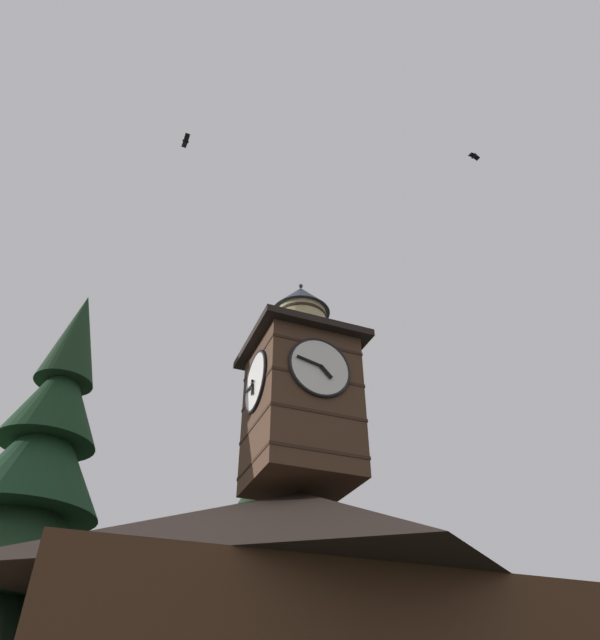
{
  "coord_description": "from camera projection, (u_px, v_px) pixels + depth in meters",
  "views": [
    {
      "loc": [
        6.35,
        14.08,
        1.97
      ],
      "look_at": [
        0.39,
        -0.82,
        13.7
      ],
      "focal_mm": 31.0,
      "sensor_mm": 36.0,
      "label": 1
    }
  ],
  "objects": [
    {
      "name": "building_main",
      "position": [
        301.0,
        632.0,
        14.47
      ],
      "size": [
        13.83,
        9.87,
        7.6
      ],
      "color": "#472D1C",
      "rests_on": "ground_plane"
    },
    {
      "name": "clock_tower",
      "position": [
        301.0,
        391.0,
        18.24
      ],
      "size": [
        3.79,
        3.79,
        7.85
      ],
      "color": "#4C3323",
      "rests_on": "building_main"
    },
    {
      "name": "pine_tree_behind",
      "position": [
        259.0,
        606.0,
        19.79
      ],
      "size": [
        6.35,
        6.35,
        12.82
      ],
      "color": "#473323",
      "rests_on": "ground_plane"
    },
    {
      "name": "pine_tree_aside",
      "position": [
        22.0,
        526.0,
        17.17
      ],
      "size": [
        6.82,
        6.82,
        16.05
      ],
      "color": "#473323",
      "rests_on": "ground_plane"
    },
    {
      "name": "moon",
      "position": [
        302.0,
        586.0,
        43.26
      ],
      "size": [
        1.83,
        1.83,
        1.83
      ],
      "color": "silver"
    },
    {
      "name": "flying_bird_high",
      "position": [
        186.0,
        141.0,
        22.22
      ],
      "size": [
        0.27,
        0.72,
        0.15
      ],
      "color": "black"
    },
    {
      "name": "flying_bird_low",
      "position": [
        474.0,
        156.0,
        21.81
      ],
      "size": [
        0.51,
        0.28,
        0.15
      ],
      "color": "black"
    }
  ]
}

